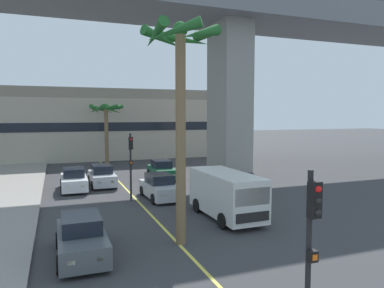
{
  "coord_description": "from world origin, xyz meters",
  "views": [
    {
      "loc": [
        -4.64,
        1.72,
        5.34
      ],
      "look_at": [
        0.0,
        14.0,
        4.28
      ],
      "focal_mm": 33.85,
      "sensor_mm": 36.0,
      "label": 1
    }
  ],
  "objects": [
    {
      "name": "delivery_van",
      "position": [
        3.51,
        18.29,
        1.29
      ],
      "size": [
        2.25,
        5.29,
        2.36
      ],
      "color": "silver",
      "rests_on": "ground"
    },
    {
      "name": "car_queue_second",
      "position": [
        3.55,
        30.56,
        0.72
      ],
      "size": [
        1.94,
        4.16,
        1.56
      ],
      "color": "#0C4728",
      "rests_on": "ground"
    },
    {
      "name": "pier_building_backdrop",
      "position": [
        0.0,
        47.74,
        4.14
      ],
      "size": [
        32.79,
        8.04,
        8.41
      ],
      "color": "#BCB29E",
      "rests_on": "ground"
    },
    {
      "name": "car_queue_fifth",
      "position": [
        -1.46,
        29.31,
        0.72
      ],
      "size": [
        1.85,
        4.11,
        1.56
      ],
      "color": "#B7BABF",
      "rests_on": "ground"
    },
    {
      "name": "car_queue_front",
      "position": [
        -3.84,
        15.59,
        0.72
      ],
      "size": [
        1.85,
        4.11,
        1.56
      ],
      "color": "#4C5156",
      "rests_on": "ground"
    },
    {
      "name": "palm_tree_near_median",
      "position": [
        0.11,
        15.58,
        6.99
      ],
      "size": [
        3.12,
        3.27,
        9.02
      ],
      "color": "brown",
      "rests_on": "ground"
    },
    {
      "name": "traffic_light_median_near",
      "position": [
        0.3,
        7.74,
        2.71
      ],
      "size": [
        0.24,
        0.37,
        4.2
      ],
      "color": "black",
      "rests_on": "ground"
    },
    {
      "name": "traffic_light_median_far",
      "position": [
        -0.35,
        23.75,
        2.71
      ],
      "size": [
        0.24,
        0.37,
        4.2
      ],
      "color": "black",
      "rests_on": "ground"
    },
    {
      "name": "bridge_overpass",
      "position": [
        1.03,
        32.98,
        14.57
      ],
      "size": [
        79.72,
        8.0,
        18.17
      ],
      "color": "slate",
      "rests_on": "ground"
    },
    {
      "name": "car_queue_fourth",
      "position": [
        -3.53,
        28.39,
        0.72
      ],
      "size": [
        1.86,
        4.11,
        1.56
      ],
      "color": "white",
      "rests_on": "ground"
    },
    {
      "name": "car_queue_third",
      "position": [
        1.49,
        23.75,
        0.72
      ],
      "size": [
        1.96,
        4.16,
        1.56
      ],
      "color": "#B7BABF",
      "rests_on": "ground"
    },
    {
      "name": "lane_stripe_center",
      "position": [
        0.0,
        24.0,
        0.0
      ],
      "size": [
        0.14,
        56.0,
        0.01
      ],
      "primitive_type": "cube",
      "color": "#DBCC4C",
      "rests_on": "ground"
    },
    {
      "name": "palm_tree_mid_median",
      "position": [
        0.49,
        41.25,
        5.3
      ],
      "size": [
        3.68,
        3.72,
        6.54
      ],
      "color": "brown",
      "rests_on": "ground"
    }
  ]
}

